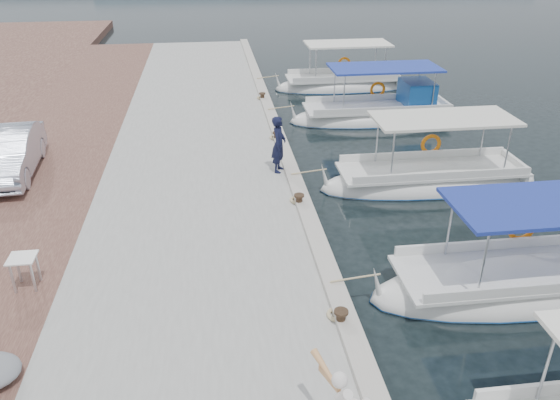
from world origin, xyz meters
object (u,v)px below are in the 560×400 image
Objects in this scene: fisherman at (279,144)px; parked_car at (8,153)px; fishing_caique_d at (379,115)px; fishing_caique_b at (526,286)px; fishing_caique_c at (430,182)px; fishing_caique_e at (342,86)px.

fisherman reaches higher than parked_car.
fishing_caique_d is 1.77× the size of parked_car.
fisherman is (-4.79, 6.19, 1.25)m from fishing_caique_b.
fishing_caique_c is 0.96× the size of fishing_caique_d.
fishing_caique_c is 4.01× the size of fisherman.
fishing_caique_d is 1.09× the size of fishing_caique_e.
fishing_caique_d is 14.09m from parked_car.
fishing_caique_c is at bearing -89.30° from fishing_caique_e.
fishing_caique_c is 1.69× the size of parked_car.
fishing_caique_c is 12.97m from parked_car.
fishing_caique_c is at bearing -77.70° from fisherman.
fishing_caique_d and fishing_caique_e have the same top height.
parked_car is at bearing -141.80° from fishing_caique_e.
fishing_caique_d reaches higher than parked_car.
fishing_caique_b is 5.57m from fishing_caique_c.
fishing_caique_c is 11.43m from fishing_caique_e.
fishing_caique_e is at bearing 33.87° from parked_car.
fishing_caique_c is at bearing -10.65° from parked_car.
parked_car is at bearing 173.68° from fishing_caique_c.
fishing_caique_d is at bearing -85.31° from fishing_caique_e.
fishing_caique_d is at bearing -20.68° from fisherman.
fishing_caique_e is (-0.41, 4.96, -0.06)m from fishing_caique_d.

